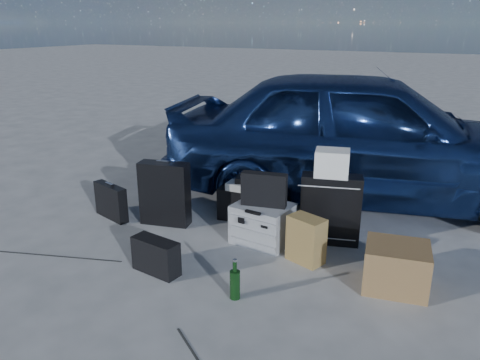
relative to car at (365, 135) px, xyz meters
The scene contains 15 objects.
ground 2.32m from the car, 108.25° to the right, with size 60.00×60.00×0.00m, color beige.
car is the anchor object (origin of this frame).
pelican_case 1.63m from the car, 108.83° to the right, with size 0.47×0.39×0.34m, color gray.
laptop_bag 1.56m from the car, 108.46° to the right, with size 0.39×0.10×0.29m, color black.
briefcase 2.69m from the car, 140.76° to the right, with size 0.44×0.10×0.34m, color black.
suitcase_left 2.17m from the car, 134.20° to the right, with size 0.47×0.17×0.60m, color black.
suitcase_right 1.26m from the car, 89.22° to the right, with size 0.51×0.18×0.61m, color black.
white_carton 1.20m from the car, 89.76° to the right, with size 0.28×0.22×0.22m, color white.
duffel_bag 1.44m from the car, 127.02° to the right, with size 0.63×0.27×0.32m, color black.
flat_box_white 1.38m from the car, 127.17° to the right, with size 0.41×0.31×0.07m, color white.
flat_box_black 1.39m from the car, 127.20° to the right, with size 0.25×0.18×0.05m, color black.
kraft_bag 1.71m from the car, 91.47° to the right, with size 0.29×0.17×0.38m, color olive.
cardboard_box 1.91m from the car, 68.59° to the right, with size 0.44×0.39×0.33m, color olive.
messenger_bag 2.59m from the car, 113.30° to the right, with size 0.39×0.15×0.27m, color black.
green_bottle 2.45m from the car, 97.07° to the right, with size 0.07×0.07×0.29m, color black.
Camera 1 is at (1.74, -2.77, 1.83)m, focal length 35.00 mm.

